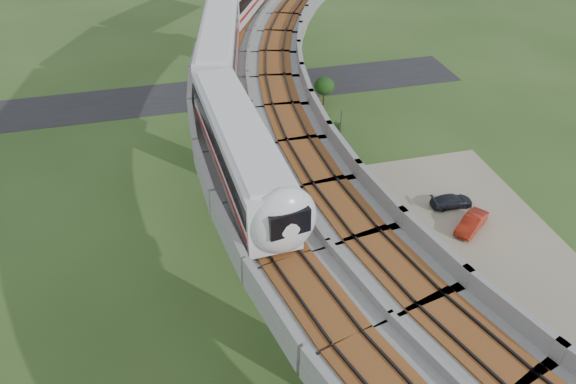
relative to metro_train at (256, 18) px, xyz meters
The scene contains 15 objects.
ground 22.34m from the metro_train, 100.02° to the right, with size 160.00×160.00×0.00m, color #2F481C.
dirt_lot 26.10m from the metro_train, 62.15° to the right, with size 18.00×26.00×0.04m, color gray.
asphalt_road 17.24m from the metro_train, 105.57° to the left, with size 60.00×8.00×0.03m, color #232326.
viaduct 18.66m from the metro_train, 88.13° to the right, with size 19.58×73.98×11.40m.
metro_train is the anchor object (origin of this frame).
fence 22.65m from the metro_train, 70.48° to the right, with size 3.87×38.73×1.50m.
tree_0 14.27m from the metro_train, 33.36° to the left, with size 2.26×2.26×3.26m.
tree_1 11.84m from the metro_train, 22.65° to the right, with size 2.38×2.38×3.29m.
tree_2 14.24m from the metro_train, 63.13° to the right, with size 2.85×2.85×3.08m.
tree_3 17.58m from the metro_train, 76.37° to the right, with size 2.98×2.98×3.60m.
tree_4 26.11m from the metro_train, 82.70° to the right, with size 2.51×2.51×2.79m.
tree_5 29.92m from the metro_train, 80.30° to the right, with size 3.13×3.13×4.01m.
car_white 31.18m from the metro_train, 75.36° to the right, with size 1.29×3.20×1.09m, color white.
car_red 25.54m from the metro_train, 53.88° to the right, with size 1.33×3.81×1.26m, color #9A1E0E.
car_dark 23.37m from the metro_train, 48.69° to the right, with size 1.46×3.60×1.04m, color black.
Camera 1 is at (-6.20, -30.19, 28.69)m, focal length 35.00 mm.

